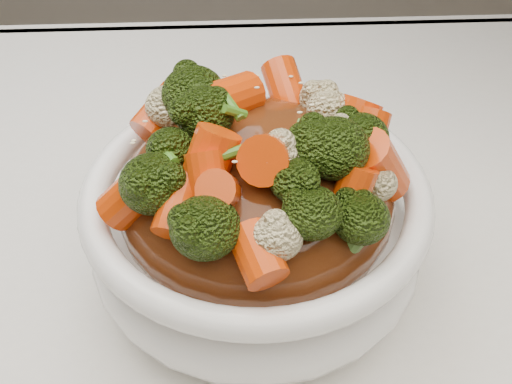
{
  "coord_description": "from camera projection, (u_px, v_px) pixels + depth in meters",
  "views": [
    {
      "loc": [
        0.04,
        -0.29,
        1.09
      ],
      "look_at": [
        0.05,
        0.0,
        0.83
      ],
      "focal_mm": 42.0,
      "sensor_mm": 36.0,
      "label": 1
    }
  ],
  "objects": [
    {
      "name": "sesame_seeds",
      "position": [
        256.0,
        112.0,
        0.35
      ],
      "size": [
        0.19,
        0.19,
        0.01
      ],
      "primitive_type": null,
      "rotation": [
        0.0,
        0.0,
        -0.17
      ],
      "color": "beige",
      "rests_on": "sauce_base"
    },
    {
      "name": "bowl",
      "position": [
        256.0,
        228.0,
        0.42
      ],
      "size": [
        0.26,
        0.26,
        0.09
      ],
      "primitive_type": null,
      "rotation": [
        0.0,
        0.0,
        -0.17
      ],
      "color": "white",
      "rests_on": "tablecloth"
    },
    {
      "name": "sauce_base",
      "position": [
        256.0,
        196.0,
        0.4
      ],
      "size": [
        0.21,
        0.21,
        0.1
      ],
      "primitive_type": "ellipsoid",
      "rotation": [
        0.0,
        0.0,
        -0.17
      ],
      "color": "#4D220D",
      "rests_on": "bowl"
    },
    {
      "name": "carrots",
      "position": [
        256.0,
        113.0,
        0.35
      ],
      "size": [
        0.21,
        0.21,
        0.05
      ],
      "primitive_type": null,
      "rotation": [
        0.0,
        0.0,
        -0.17
      ],
      "color": "#D53D06",
      "rests_on": "sauce_base"
    },
    {
      "name": "broccoli",
      "position": [
        256.0,
        115.0,
        0.35
      ],
      "size": [
        0.21,
        0.21,
        0.05
      ],
      "primitive_type": null,
      "rotation": [
        0.0,
        0.0,
        -0.17
      ],
      "color": "black",
      "rests_on": "sauce_base"
    },
    {
      "name": "scallions",
      "position": [
        256.0,
        112.0,
        0.35
      ],
      "size": [
        0.16,
        0.16,
        0.02
      ],
      "primitive_type": null,
      "rotation": [
        0.0,
        0.0,
        -0.17
      ],
      "color": "#3A711A",
      "rests_on": "sauce_base"
    },
    {
      "name": "cauliflower",
      "position": [
        256.0,
        118.0,
        0.35
      ],
      "size": [
        0.21,
        0.21,
        0.04
      ],
      "primitive_type": null,
      "rotation": [
        0.0,
        0.0,
        -0.17
      ],
      "color": "beige",
      "rests_on": "sauce_base"
    },
    {
      "name": "tablecloth",
      "position": [
        192.0,
        292.0,
        0.46
      ],
      "size": [
        1.2,
        0.8,
        0.04
      ],
      "primitive_type": "cube",
      "color": "white",
      "rests_on": "dining_table"
    }
  ]
}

